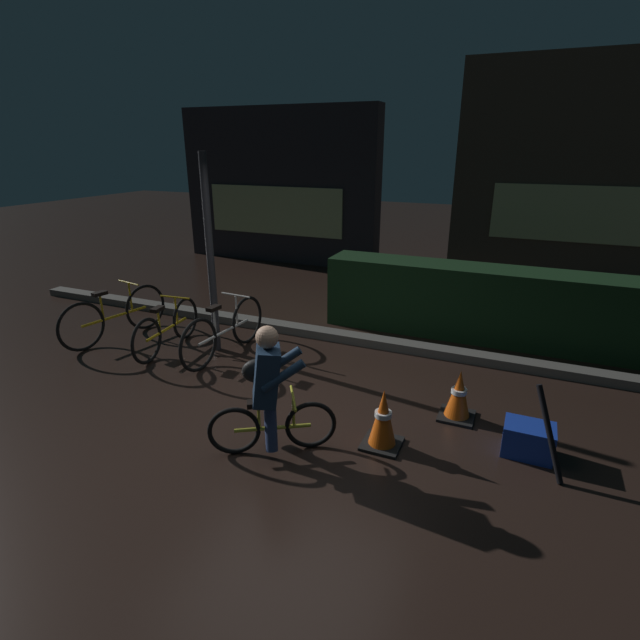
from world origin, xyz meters
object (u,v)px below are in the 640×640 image
traffic_cone_near (383,419)px  parked_bike_left_mid (167,328)px  closed_umbrella (550,434)px  traffic_cone_far (459,395)px  cyclist (268,389)px  street_post (210,257)px  parked_bike_leftmost (115,315)px  blue_crate (528,440)px  parked_bike_center_left (224,331)px

traffic_cone_near → parked_bike_left_mid: bearing=163.0°
closed_umbrella → traffic_cone_far: bearing=-2.3°
traffic_cone_near → cyclist: 1.11m
street_post → traffic_cone_far: bearing=-8.6°
street_post → traffic_cone_near: size_ratio=4.44×
parked_bike_leftmost → traffic_cone_near: 4.46m
parked_bike_leftmost → blue_crate: 5.65m
traffic_cone_near → parked_bike_center_left: bearing=155.2°
parked_bike_center_left → closed_umbrella: bearing=-100.1°
street_post → parked_bike_leftmost: street_post is taller
cyclist → street_post: bearing=104.3°
street_post → parked_bike_left_mid: (-0.62, -0.27, -0.99)m
closed_umbrella → parked_bike_left_mid: bearing=25.0°
parked_bike_leftmost → cyclist: bearing=-103.1°
blue_crate → closed_umbrella: bearing=-61.0°
street_post → cyclist: size_ratio=2.11×
street_post → closed_umbrella: bearing=-15.4°
traffic_cone_far → cyclist: 2.01m
traffic_cone_near → street_post: bearing=154.8°
parked_bike_center_left → cyclist: 2.31m
parked_bike_center_left → closed_umbrella: size_ratio=2.02×
traffic_cone_far → blue_crate: traffic_cone_far is taller
parked_bike_leftmost → traffic_cone_far: bearing=-81.9°
street_post → cyclist: 2.63m
street_post → cyclist: bearing=-44.3°
street_post → blue_crate: bearing=-12.6°
traffic_cone_far → blue_crate: size_ratio=1.22×
traffic_cone_far → cyclist: bearing=-140.3°
traffic_cone_far → parked_bike_center_left: bearing=173.0°
parked_bike_center_left → traffic_cone_far: parked_bike_center_left is taller
blue_crate → closed_umbrella: (0.14, -0.25, 0.25)m
parked_bike_left_mid → blue_crate: size_ratio=3.45×
traffic_cone_far → parked_bike_leftmost: bearing=176.9°
blue_crate → cyclist: bearing=-158.5°
parked_bike_left_mid → traffic_cone_near: parked_bike_left_mid is taller
parked_bike_center_left → blue_crate: size_ratio=3.90×
parked_bike_left_mid → cyclist: cyclist is taller
parked_bike_left_mid → street_post: bearing=-72.0°
parked_bike_center_left → closed_umbrella: 4.08m
street_post → parked_bike_leftmost: (-1.57, -0.25, -0.95)m
street_post → parked_bike_left_mid: size_ratio=1.73×
traffic_cone_far → cyclist: cyclist is taller
traffic_cone_near → cyclist: cyclist is taller
parked_bike_leftmost → closed_umbrella: same height
traffic_cone_far → closed_umbrella: closed_umbrella is taller
street_post → parked_bike_leftmost: bearing=-171.1°
parked_bike_leftmost → cyclist: size_ratio=1.37×
traffic_cone_near → traffic_cone_far: 0.98m
parked_bike_leftmost → blue_crate: parked_bike_leftmost is taller
traffic_cone_near → closed_umbrella: size_ratio=0.69×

